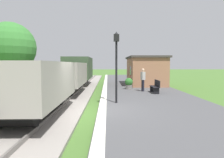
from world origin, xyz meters
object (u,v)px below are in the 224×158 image
Objects in this scene: station_hut at (145,70)px; potted_planter at (129,83)px; freight_train at (67,74)px; bench_near_hut at (156,86)px; person_waiting at (143,79)px; lamp_post_near at (116,54)px; tree_trackside_far at (10,48)px.

station_hut reaches higher than potted_planter.
freight_train is 12.93× the size of bench_near_hut.
station_hut is (6.80, 4.78, 0.15)m from freight_train.
lamp_post_near reaches higher than person_waiting.
tree_trackside_far reaches higher than freight_train.
person_waiting is 1.67m from potted_planter.
tree_trackside_far reaches higher than potted_planter.
station_hut is 4.38m from potted_planter.
bench_near_hut is 0.41× the size of lamp_post_near.
person_waiting is 5.31m from lamp_post_near.
person_waiting is 10.96m from tree_trackside_far.
tree_trackside_far is at bearing -163.86° from station_hut.
freight_train is at bearing 125.68° from lamp_post_near.
tree_trackside_far is (-9.63, 0.38, 2.89)m from potted_planter.
station_hut is at bearing 16.14° from tree_trackside_far.
bench_near_hut is at bearing -12.81° from tree_trackside_far.
potted_planter is 0.25× the size of lamp_post_near.
bench_near_hut is at bearing 51.59° from lamp_post_near.
potted_planter is (-2.04, -3.76, -0.93)m from station_hut.
potted_planter is (-0.92, 1.32, -0.46)m from person_waiting.
station_hut is at bearing -115.71° from person_waiting.
potted_planter is at bearing -2.28° from tree_trackside_far.
freight_train is at bearing -167.96° from potted_planter.
freight_train is 3.42× the size of tree_trackside_far.
bench_near_hut is 0.26× the size of tree_trackside_far.
person_waiting is 0.30× the size of tree_trackside_far.
person_waiting reaches higher than potted_planter.
station_hut is at bearing 35.09° from freight_train.
lamp_post_near reaches higher than freight_train.
station_hut is 3.87× the size of bench_near_hut.
freight_train is 3.34× the size of station_hut.
person_waiting is 0.46× the size of lamp_post_near.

